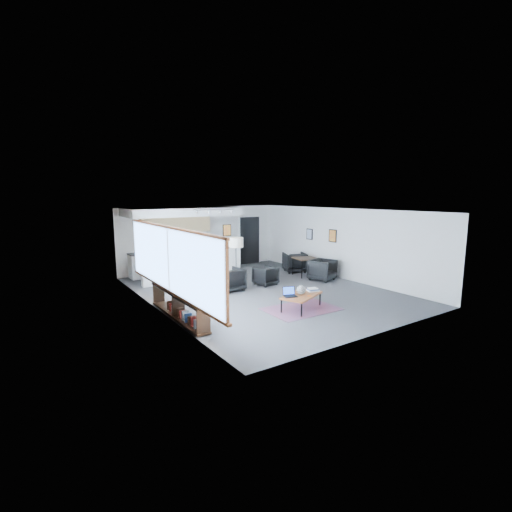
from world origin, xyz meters
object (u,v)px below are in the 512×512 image
book_stack (313,290)px  microwave (196,244)px  dining_chair_near (323,270)px  armchair_left (230,278)px  armchair_right (265,275)px  dining_table (306,259)px  ceramic_pot (301,290)px  coffee_table (301,296)px  floor_lamp (236,244)px  laptop (289,293)px  dining_chair_far (295,263)px

book_stack → microwave: 6.29m
book_stack → dining_chair_near: dining_chair_near is taller
armchair_left → armchair_right: (1.43, 0.02, -0.06)m
armchair_right → dining_chair_near: bearing=155.2°
armchair_left → microwave: bearing=-100.1°
armchair_right → dining_table: armchair_right is taller
dining_chair_near → microwave: 5.20m
ceramic_pot → dining_table: size_ratio=0.25×
book_stack → armchair_left: armchair_left is taller
armchair_left → dining_chair_near: size_ratio=1.14×
coffee_table → armchair_right: (0.79, 2.82, -0.03)m
floor_lamp → dining_table: (3.16, 0.11, -0.83)m
ceramic_pot → dining_table: 4.25m
microwave → armchair_left: bearing=-95.9°
laptop → armchair_right: 2.99m
laptop → microwave: microwave is taller
armchair_left → floor_lamp: 1.15m
book_stack → armchair_right: bearing=83.8°
armchair_right → dining_chair_far: size_ratio=0.96×
dining_chair_near → laptop: bearing=-164.6°
floor_lamp → dining_chair_near: floor_lamp is taller
dining_table → microwave: bearing=134.4°
book_stack → dining_chair_far: bearing=56.7°
laptop → dining_table: dining_table is taller
laptop → floor_lamp: (0.11, 2.96, 0.99)m
laptop → armchair_right: bearing=84.4°
armchair_left → microwave: size_ratio=1.62×
armchair_right → dining_chair_far: bearing=-163.0°
armchair_right → floor_lamp: floor_lamp is taller
coffee_table → dining_table: dining_table is taller
laptop → dining_chair_far: (3.38, 3.87, -0.12)m
ceramic_pot → armchair_left: size_ratio=0.30×
floor_lamp → dining_chair_far: (3.28, 0.91, -1.10)m
armchair_right → dining_table: (2.11, 0.31, 0.29)m
ceramic_pot → armchair_left: bearing=103.0°
armchair_right → book_stack: bearing=74.2°
laptop → book_stack: bearing=19.1°
ceramic_pot → floor_lamp: floor_lamp is taller
coffee_table → armchair_left: armchair_left is taller
armchair_left → floor_lamp: size_ratio=0.48×
floor_lamp → dining_table: 3.27m
ceramic_pot → book_stack: size_ratio=0.70×
book_stack → armchair_left: (-1.13, 2.71, -0.05)m
coffee_table → dining_chair_far: bearing=29.2°
book_stack → dining_table: (2.41, 3.04, 0.18)m
armchair_left → microwave: (0.42, 3.51, 0.69)m
dining_table → dining_chair_far: 0.86m
laptop → coffee_table: bearing=7.8°
book_stack → armchair_right: armchair_right is taller
book_stack → microwave: bearing=96.5°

